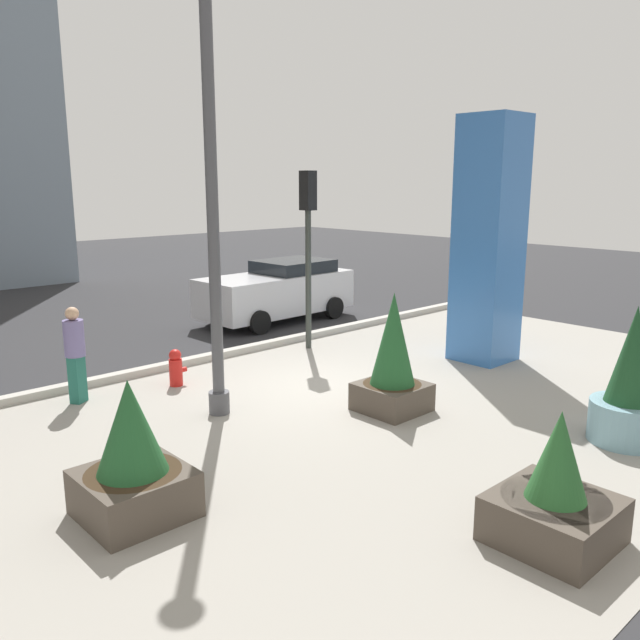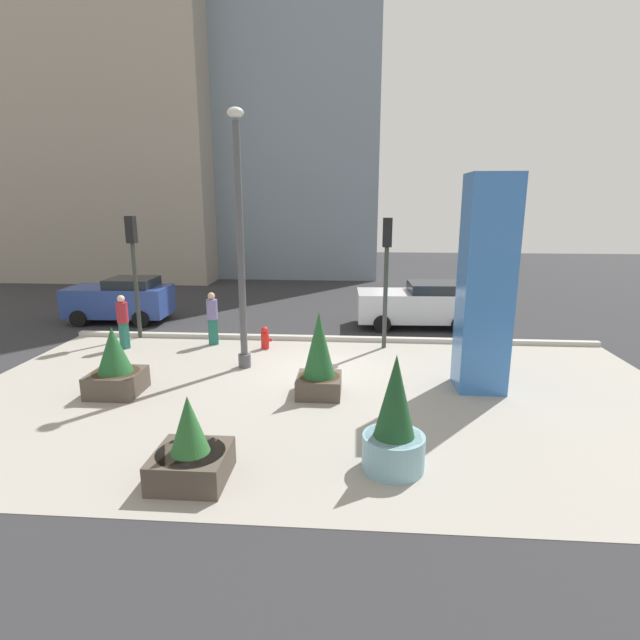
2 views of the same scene
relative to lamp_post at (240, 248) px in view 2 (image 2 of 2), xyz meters
name	(u,v)px [view 2 (image 2 of 2)]	position (x,y,z in m)	size (l,w,h in m)	color
ground_plane	(331,334)	(2.32, 3.87, -3.45)	(60.00, 60.00, 0.00)	#2D2D30
plaza_pavement	(319,398)	(2.32, -2.13, -3.45)	(18.00, 10.00, 0.02)	#9E998E
curb_strip	(330,338)	(2.32, 2.99, -3.37)	(18.00, 0.24, 0.16)	#B7B2A8
lamp_post	(240,248)	(0.00, 0.00, 0.00)	(0.44, 0.44, 7.08)	#4C4C51
art_pillar_blue	(485,286)	(6.38, -1.15, -0.77)	(1.19, 1.19, 5.37)	#3870BC
potted_plant_by_pillar	(319,360)	(2.32, -1.95, -2.55)	(1.09, 1.09, 2.12)	#4C4238
potted_plant_curbside	(115,367)	(-2.74, -2.24, -2.75)	(1.21, 1.21, 1.73)	#4C4238
potted_plant_mid_plaza	(394,425)	(3.92, -5.34, -2.60)	(1.12, 1.12, 2.17)	#7AA8B7
potted_plant_near_left	(191,451)	(0.42, -5.97, -2.91)	(1.25, 1.25, 1.56)	#4C4238
fire_hydrant	(265,338)	(0.26, 1.88, -3.09)	(0.36, 0.26, 0.75)	red
traffic_light_corner	(386,261)	(4.14, 2.29, -0.59)	(0.28, 0.42, 4.21)	#333833
traffic_light_far_side	(133,256)	(-4.42, 2.91, -0.58)	(0.28, 0.42, 4.23)	#333833
car_curb_east	(121,299)	(-6.17, 5.21, -2.56)	(3.98, 2.20, 1.76)	#2D4793
car_far_lane	(420,304)	(5.63, 5.26, -2.58)	(4.65, 2.23, 1.71)	silver
pedestrian_by_curb	(123,319)	(-4.33, 1.56, -2.46)	(0.50, 0.50, 1.78)	#236656
pedestrian_on_sidewalk	(212,316)	(-1.57, 2.23, -2.45)	(0.50, 0.50, 1.79)	#236656
highrise_across_street	(274,20)	(-2.60, 22.97, 13.02)	(13.96, 13.23, 32.96)	gray
office_block_flanking	(122,50)	(-12.15, 20.54, 10.75)	(13.66, 13.27, 28.41)	#9E9384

